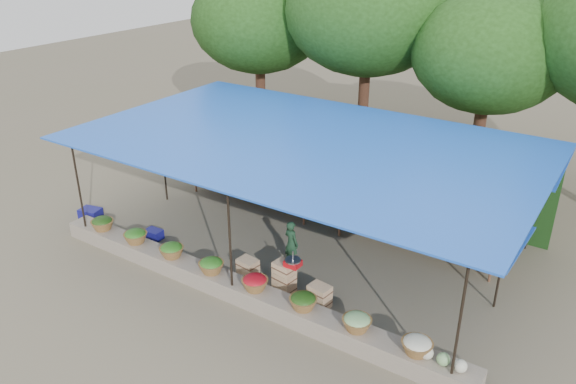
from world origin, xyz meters
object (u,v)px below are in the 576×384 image
Objects in this scene: weighing_scale at (293,262)px; blue_crate_back at (91,214)px; crate_counter at (283,280)px; blue_crate_front at (154,234)px; vendor_seated at (291,243)px.

blue_crate_back is at bearing -179.40° from weighing_scale.
weighing_scale is 0.66× the size of blue_crate_back.
crate_counter is 6.46× the size of weighing_scale.
crate_counter is 4.14m from blue_crate_front.
blue_crate_front is (-4.39, 0.13, -0.73)m from weighing_scale.
weighing_scale is 0.85× the size of blue_crate_front.
vendor_seated is (-0.48, 1.07, 0.27)m from crate_counter.
weighing_scale is 6.66m from blue_crate_back.
vendor_seated reaches higher than blue_crate_front.
weighing_scale is 4.45m from blue_crate_front.
blue_crate_back is at bearing -179.37° from crate_counter.
vendor_seated is at bearing -2.00° from blue_crate_back.
vendor_seated is at bearing 124.49° from weighing_scale.
blue_crate_back is at bearing 26.94° from vendor_seated.
vendor_seated is at bearing 114.26° from crate_counter.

